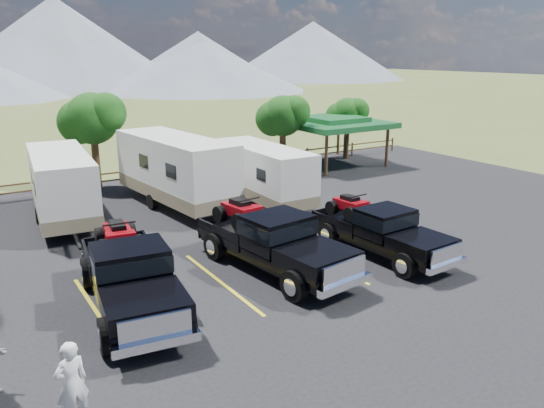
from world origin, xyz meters
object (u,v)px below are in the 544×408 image
trailer_left (62,186)px  person_a (72,383)px  trailer_center (176,171)px  trailer_right (263,174)px  pavilion (334,123)px  rig_left (130,273)px  rig_center (272,240)px  rig_right (379,229)px

trailer_left → person_a: bearing=-95.1°
trailer_center → trailer_right: trailer_center is taller
pavilion → trailer_left: 18.25m
rig_left → rig_center: bearing=10.1°
rig_right → trailer_left: bearing=128.2°
pavilion → person_a: 27.12m
pavilion → trailer_center: size_ratio=0.63×
rig_left → person_a: bearing=-113.0°
pavilion → rig_center: bearing=-135.1°
rig_left → rig_right: rig_left is taller
rig_left → trailer_right: size_ratio=0.84×
pavilion → person_a: pavilion is taller
rig_center → trailer_right: size_ratio=0.84×
rig_left → rig_right: (9.18, -0.68, -0.11)m
rig_right → rig_center: bearing=165.2°
rig_center → rig_left: bearing=175.3°
pavilion → rig_right: bearing=-122.6°
rig_right → rig_left: bearing=172.9°
trailer_left → trailer_center: (5.14, -0.48, 0.17)m
trailer_left → trailer_right: bearing=-8.9°
trailer_right → person_a: (-11.62, -11.75, -0.59)m
pavilion → trailer_center: trailer_center is taller
rig_left → rig_center: size_ratio=0.99×
rig_right → trailer_right: trailer_right is taller
pavilion → rig_left: bearing=-143.8°
rig_right → person_a: (-11.78, -3.69, -0.05)m
rig_left → person_a: rig_left is taller
trailer_right → rig_right: bearing=-88.1°
rig_center → person_a: size_ratio=3.79×
trailer_left → trailer_right: (8.89, -2.34, -0.10)m
rig_center → trailer_center: 9.08m
trailer_center → trailer_right: (3.76, -1.86, -0.27)m
trailer_left → trailer_center: trailer_center is taller
pavilion → rig_left: size_ratio=0.89×
rig_center → trailer_center: bearing=81.5°
trailer_right → person_a: 16.53m
trailer_right → person_a: bearing=-134.0°
trailer_center → person_a: trailer_center is taller
trailer_right → person_a: trailer_right is taller
rig_left → pavilion: bearing=43.9°
person_a → trailer_center: bearing=-131.8°
pavilion → rig_center: 18.43m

